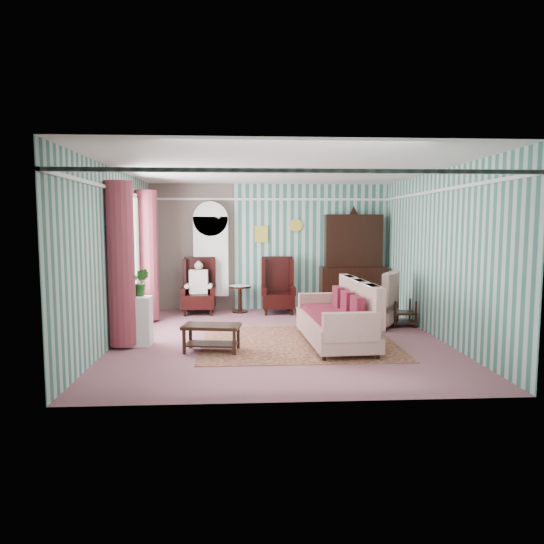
{
  "coord_description": "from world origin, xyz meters",
  "views": [
    {
      "loc": [
        -0.59,
        -8.21,
        1.98
      ],
      "look_at": [
        -0.09,
        0.6,
        1.11
      ],
      "focal_mm": 32.0,
      "sensor_mm": 36.0,
      "label": 1
    }
  ],
  "objects": [
    {
      "name": "potted_plant_b",
      "position": [
        -2.29,
        -0.2,
        1.03
      ],
      "size": [
        0.26,
        0.22,
        0.46
      ],
      "primitive_type": "imported",
      "rotation": [
        0.0,
        0.0,
        -0.06
      ],
      "color": "#184F1B",
      "rests_on": "plant_stand"
    },
    {
      "name": "plant_stand",
      "position": [
        -2.4,
        -0.3,
        0.4
      ],
      "size": [
        0.55,
        0.35,
        0.8
      ],
      "primitive_type": "cube",
      "color": "white",
      "rests_on": "floor"
    },
    {
      "name": "wingback_left",
      "position": [
        -1.6,
        2.45,
        0.62
      ],
      "size": [
        0.76,
        0.8,
        1.25
      ],
      "primitive_type": "cube",
      "color": "black",
      "rests_on": "floor"
    },
    {
      "name": "potted_plant_c",
      "position": [
        -2.42,
        -0.19,
        0.98
      ],
      "size": [
        0.25,
        0.25,
        0.35
      ],
      "primitive_type": "imported",
      "rotation": [
        0.0,
        0.0,
        -0.28
      ],
      "color": "#184F1B",
      "rests_on": "plant_stand"
    },
    {
      "name": "sofa",
      "position": [
        0.9,
        -0.44,
        0.53
      ],
      "size": [
        1.13,
        2.2,
        1.06
      ],
      "primitive_type": "cube",
      "rotation": [
        0.0,
        0.0,
        1.63
      ],
      "color": "beige",
      "rests_on": "floor"
    },
    {
      "name": "bookcase",
      "position": [
        -1.35,
        2.84,
        1.12
      ],
      "size": [
        0.8,
        0.28,
        2.24
      ],
      "primitive_type": "cube",
      "color": "white",
      "rests_on": "floor"
    },
    {
      "name": "round_side_table",
      "position": [
        -0.7,
        2.6,
        0.3
      ],
      "size": [
        0.5,
        0.5,
        0.6
      ],
      "primitive_type": "cylinder",
      "color": "black",
      "rests_on": "floor"
    },
    {
      "name": "dresser_hutch",
      "position": [
        1.9,
        2.72,
        1.18
      ],
      "size": [
        1.5,
        0.56,
        2.36
      ],
      "primitive_type": "cube",
      "color": "black",
      "rests_on": "floor"
    },
    {
      "name": "coffee_table",
      "position": [
        -1.11,
        -0.77,
        0.21
      ],
      "size": [
        0.94,
        0.59,
        0.43
      ],
      "primitive_type": "cube",
      "rotation": [
        0.0,
        0.0,
        -0.15
      ],
      "color": "black",
      "rests_on": "floor"
    },
    {
      "name": "room_shell",
      "position": [
        -0.62,
        0.18,
        2.01
      ],
      "size": [
        5.53,
        6.02,
        2.91
      ],
      "color": "#3A6A60",
      "rests_on": "ground"
    },
    {
      "name": "seated_woman",
      "position": [
        -1.6,
        2.45,
        0.59
      ],
      "size": [
        0.44,
        0.4,
        1.18
      ],
      "primitive_type": null,
      "color": "white",
      "rests_on": "floor"
    },
    {
      "name": "nest_table",
      "position": [
        2.47,
        0.9,
        0.27
      ],
      "size": [
        0.45,
        0.38,
        0.54
      ],
      "primitive_type": "cube",
      "color": "black",
      "rests_on": "floor"
    },
    {
      "name": "rug",
      "position": [
        0.3,
        -0.3,
        0.01
      ],
      "size": [
        3.2,
        2.6,
        0.01
      ],
      "primitive_type": "cube",
      "color": "#481C18",
      "rests_on": "floor"
    },
    {
      "name": "floral_armchair",
      "position": [
        1.9,
        0.93,
        0.45
      ],
      "size": [
        1.17,
        1.19,
        0.9
      ],
      "primitive_type": "cube",
      "rotation": [
        0.0,
        0.0,
        1.01
      ],
      "color": "#B8A88E",
      "rests_on": "floor"
    },
    {
      "name": "potted_plant_a",
      "position": [
        -2.5,
        -0.42,
        1.02
      ],
      "size": [
        0.49,
        0.45,
        0.45
      ],
      "primitive_type": "imported",
      "rotation": [
        0.0,
        0.0,
        -0.29
      ],
      "color": "#1B581C",
      "rests_on": "plant_stand"
    },
    {
      "name": "floor",
      "position": [
        0.0,
        0.0,
        0.0
      ],
      "size": [
        6.0,
        6.0,
        0.0
      ],
      "primitive_type": "plane",
      "color": "#8A505F",
      "rests_on": "ground"
    },
    {
      "name": "wingback_right",
      "position": [
        0.15,
        2.45,
        0.62
      ],
      "size": [
        0.76,
        0.8,
        1.25
      ],
      "primitive_type": "cube",
      "color": "black",
      "rests_on": "floor"
    }
  ]
}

